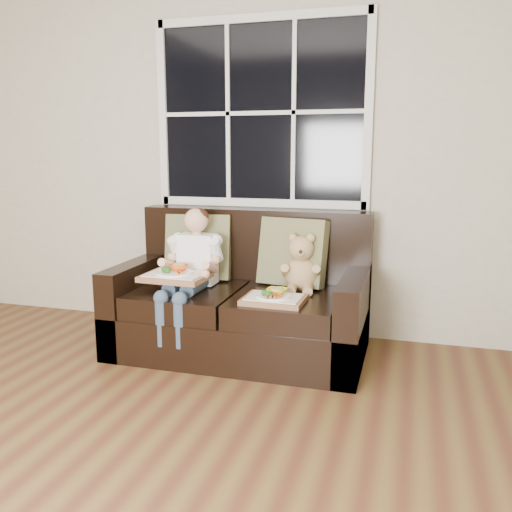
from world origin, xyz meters
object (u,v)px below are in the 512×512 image
(tray_left, at_px, (176,275))
(loveseat, at_px, (242,307))
(teddy_bear, at_px, (301,267))
(tray_right, at_px, (274,298))
(child, at_px, (192,261))

(tray_left, bearing_deg, loveseat, 39.11)
(teddy_bear, distance_m, tray_right, 0.39)
(teddy_bear, relative_size, tray_right, 1.04)
(loveseat, relative_size, tray_left, 3.96)
(tray_right, bearing_deg, loveseat, 136.06)
(loveseat, xyz_separation_m, teddy_bear, (0.40, 0.05, 0.30))
(tray_left, bearing_deg, tray_right, -0.31)
(child, xyz_separation_m, teddy_bear, (0.72, 0.17, -0.03))
(loveseat, distance_m, tray_right, 0.47)
(loveseat, relative_size, child, 2.03)
(child, distance_m, tray_left, 0.18)
(loveseat, relative_size, tray_right, 4.38)
(child, distance_m, teddy_bear, 0.74)
(tray_left, distance_m, tray_right, 0.69)
(loveseat, bearing_deg, tray_left, -142.75)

